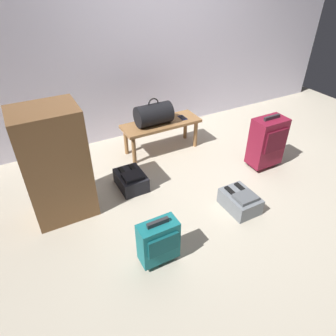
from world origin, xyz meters
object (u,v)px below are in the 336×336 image
Objects in this scene: cell_phone at (183,118)px; suitcase_upright_burgundy at (267,141)px; suitcase_small_teal at (159,241)px; backpack_dark at (131,180)px; backpack_grey at (240,201)px; side_cabinet at (56,165)px; bench at (161,127)px; duffel_bag_black at (154,114)px.

cell_phone is 0.22× the size of suitcase_upright_burgundy.
suitcase_small_teal is 1.21× the size of backpack_dark.
backpack_dark is (-1.57, 0.37, -0.25)m from suitcase_upright_burgundy.
backpack_grey is (0.83, -0.84, 0.00)m from backpack_dark.
side_cabinet reaches higher than backpack_dark.
suitcase_small_teal is 1.07m from backpack_dark.
bench reaches higher than backpack_grey.
backpack_grey is 1.80m from side_cabinet.
duffel_bag_black reaches higher than cell_phone.
suitcase_small_teal is (-1.14, -1.57, -0.17)m from cell_phone.
suitcase_upright_burgundy is at bearing 20.82° from suitcase_small_teal.
cell_phone is at bearing 53.93° from suitcase_small_teal.
suitcase_small_teal is at bearing -115.06° from duffel_bag_black.
cell_phone is 1.09m from suitcase_upright_burgundy.
cell_phone is (0.30, -0.02, 0.07)m from bench.
backpack_grey is (-0.13, -1.37, -0.31)m from cell_phone.
suitcase_upright_burgundy is 1.74× the size of backpack_grey.
side_cabinet is at bearing -156.72° from bench.
bench is 1.51× the size of suitcase_upright_burgundy.
cell_phone is at bearing 124.08° from suitcase_upright_burgundy.
bench is at bearing 39.89° from backpack_dark.
bench is at bearing 62.02° from suitcase_small_teal.
suitcase_upright_burgundy is at bearing -55.92° from cell_phone.
cell_phone is 1.95m from suitcase_small_teal.
suitcase_small_teal is at bearing -159.18° from suitcase_upright_burgundy.
backpack_dark is 0.86m from side_cabinet.
duffel_bag_black reaches higher than suitcase_small_teal.
suitcase_small_teal is at bearing -100.13° from backpack_dark.
backpack_dark is at bearing 79.87° from suitcase_small_teal.
suitcase_small_teal is at bearing -168.97° from backpack_grey.
suitcase_upright_burgundy is (1.01, -0.92, -0.19)m from duffel_bag_black.
bench is 0.31m from cell_phone.
cell_phone is 1.41m from backpack_grey.
side_cabinet is (-0.54, 1.00, 0.31)m from suitcase_small_teal.
suitcase_upright_burgundy is 2.33m from side_cabinet.
suitcase_small_teal reaches higher than backpack_dark.
suitcase_small_teal is (-0.74, -1.59, -0.29)m from duffel_bag_black.
suitcase_upright_burgundy is 1.63m from backpack_dark.
side_cabinet reaches higher than bench.
bench is 6.94× the size of cell_phone.
cell_phone is at bearing -3.51° from bench.
backpack_grey is 0.35× the size of side_cabinet.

